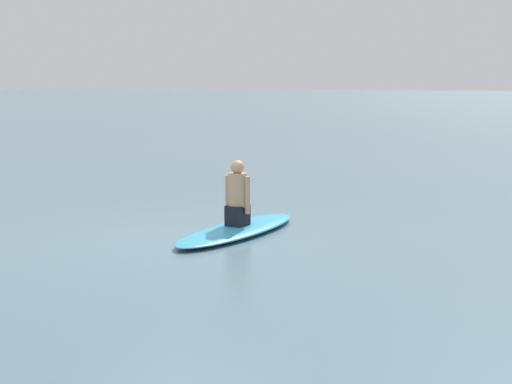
% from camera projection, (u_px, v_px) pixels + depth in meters
% --- Properties ---
extents(ground_plane, '(400.00, 400.00, 0.00)m').
position_uv_depth(ground_plane, '(185.00, 240.00, 9.71)').
color(ground_plane, slate).
extents(surfboard, '(0.84, 2.73, 0.12)m').
position_uv_depth(surfboard, '(238.00, 230.00, 10.09)').
color(surfboard, '#339EC6').
rests_on(surfboard, ground).
extents(person_paddler, '(0.39, 0.30, 0.90)m').
position_uv_depth(person_paddler, '(238.00, 196.00, 10.02)').
color(person_paddler, black).
rests_on(person_paddler, surfboard).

